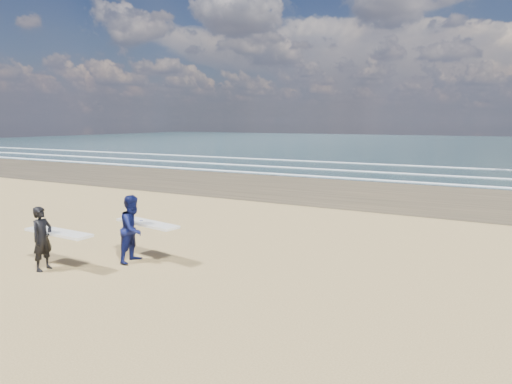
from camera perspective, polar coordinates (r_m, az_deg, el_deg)
The scene contains 2 objects.
surfer_near at distance 13.39m, azimuth -24.90°, elevation -5.19°, with size 2.22×0.99×1.72m.
surfer_far at distance 13.29m, azimuth -14.98°, elevation -4.40°, with size 2.26×1.28×1.91m.
Camera 1 is at (10.56, -7.46, 3.95)m, focal length 32.00 mm.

